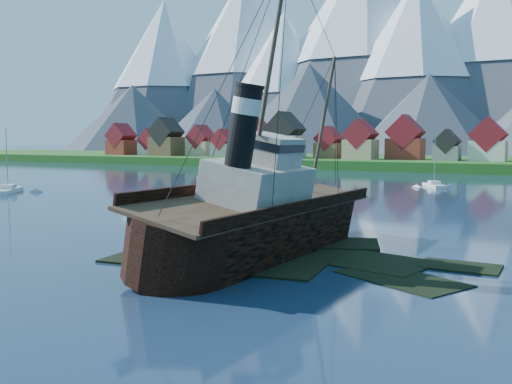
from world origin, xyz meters
The scene contains 10 objects.
ground centered at (0.00, 0.00, 0.00)m, with size 1400.00×1400.00×0.00m, color #192C46.
shoal centered at (1.78, 2.15, -0.35)m, with size 31.71×21.24×1.14m.
shore_bank centered at (0.00, 170.00, 0.00)m, with size 600.00×80.00×3.20m, color #1E4A15.
seawall centered at (0.00, 132.00, 0.00)m, with size 600.00×2.50×2.00m, color #3F3D38.
town centered at (-33.12, 152.18, 8.99)m, with size 250.96×16.69×17.30m.
tugboat_wreck centered at (-1.21, 2.92, 3.26)m, with size 7.64×32.93×26.09m.
sailboat_a centered at (-69.77, 28.59, 0.28)m, with size 8.28×9.97×12.76m.
sailboat_b centered at (-58.43, 78.59, 0.26)m, with size 2.17×7.69×11.07m.
sailboat_c centered at (-56.50, 91.69, 0.27)m, with size 9.25×7.01×12.16m.
sailboat_e centered at (-3.06, 80.70, 0.23)m, with size 6.53×8.99×10.54m.
Camera 1 is at (22.54, -41.18, 10.06)m, focal length 40.00 mm.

